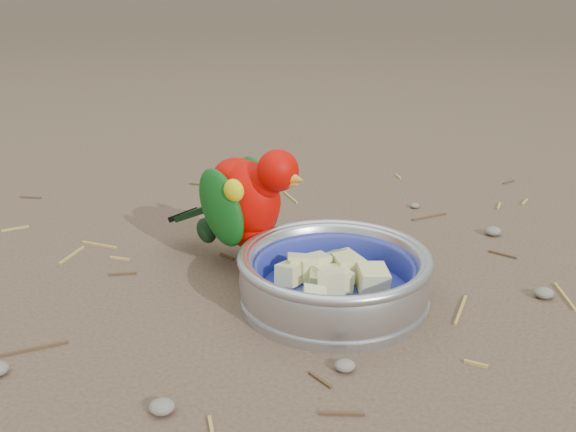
{
  "coord_description": "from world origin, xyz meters",
  "views": [
    {
      "loc": [
        -0.01,
        -0.68,
        0.35
      ],
      "look_at": [
        0.03,
        0.03,
        0.08
      ],
      "focal_mm": 40.0,
      "sensor_mm": 36.0,
      "label": 1
    }
  ],
  "objects": [
    {
      "name": "ground",
      "position": [
        0.0,
        0.0,
        0.0
      ],
      "size": [
        60.0,
        60.0,
        0.0
      ],
      "primitive_type": "plane",
      "color": "brown"
    },
    {
      "name": "food_bowl",
      "position": [
        0.08,
        -0.04,
        0.01
      ],
      "size": [
        0.21,
        0.21,
        0.02
      ],
      "primitive_type": "cylinder",
      "color": "#B2B2BA",
      "rests_on": "ground"
    },
    {
      "name": "bowl_wall",
      "position": [
        0.08,
        -0.04,
        0.04
      ],
      "size": [
        0.21,
        0.21,
        0.04
      ],
      "primitive_type": null,
      "color": "#B2B2BA",
      "rests_on": "food_bowl"
    },
    {
      "name": "fruit_wedges",
      "position": [
        0.08,
        -0.04,
        0.03
      ],
      "size": [
        0.13,
        0.13,
        0.03
      ],
      "primitive_type": null,
      "color": "beige",
      "rests_on": "food_bowl"
    },
    {
      "name": "lory_parrot",
      "position": [
        -0.02,
        0.06,
        0.08
      ],
      "size": [
        0.21,
        0.19,
        0.16
      ],
      "primitive_type": null,
      "rotation": [
        0.0,
        0.0,
        -2.27
      ],
      "color": "#BF0500",
      "rests_on": "ground"
    },
    {
      "name": "ground_debris",
      "position": [
        -0.01,
        0.03,
        0.0
      ],
      "size": [
        0.9,
        0.8,
        0.01
      ],
      "primitive_type": null,
      "color": "#AF8A45",
      "rests_on": "ground"
    }
  ]
}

